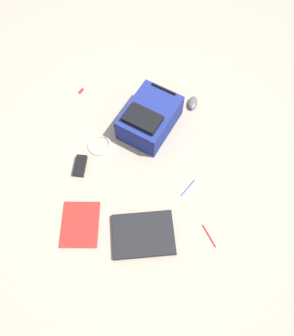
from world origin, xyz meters
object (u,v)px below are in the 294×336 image
object	(u,v)px
book_red	(80,224)
usb_stick	(81,91)
pen_black	(188,188)
pen_blue	(209,236)
computer_mouse	(193,103)
backpack	(149,118)
power_brick	(80,166)
cable_coil	(100,145)
laptop	(143,234)

from	to	relation	value
book_red	usb_stick	distance (m)	0.96
pen_black	pen_blue	distance (m)	0.31
computer_mouse	pen_blue	xyz separation A→B (m)	(0.25, -0.87, -0.02)
book_red	pen_blue	world-z (taller)	book_red
backpack	computer_mouse	distance (m)	0.35
book_red	power_brick	world-z (taller)	power_brick
book_red	cable_coil	distance (m)	0.52
computer_mouse	pen_black	distance (m)	0.62
cable_coil	pen_black	bearing A→B (deg)	-14.80
usb_stick	cable_coil	bearing A→B (deg)	-56.94
usb_stick	pen_blue	bearing A→B (deg)	-38.37
backpack	usb_stick	distance (m)	0.56
laptop	usb_stick	bearing A→B (deg)	126.61
computer_mouse	pen_black	size ratio (longest dim) A/B	0.81
book_red	pen_black	distance (m)	0.67
pen_blue	book_red	bearing A→B (deg)	-171.97
cable_coil	usb_stick	world-z (taller)	cable_coil
backpack	book_red	size ratio (longest dim) A/B	1.46
laptop	book_red	bearing A→B (deg)	-176.43
pen_black	power_brick	bearing A→B (deg)	-178.77
book_red	cable_coil	xyz separation A→B (m)	(-0.04, 0.52, 0.00)
pen_blue	pen_black	bearing A→B (deg)	122.66
backpack	usb_stick	world-z (taller)	backpack
book_red	cable_coil	bearing A→B (deg)	94.71
laptop	computer_mouse	xyz separation A→B (m)	(0.11, 0.95, 0.00)
cable_coil	pen_black	world-z (taller)	cable_coil
usb_stick	power_brick	bearing A→B (deg)	-72.08
laptop	cable_coil	bearing A→B (deg)	129.16
backpack	power_brick	size ratio (longest dim) A/B	3.26
backpack	computer_mouse	world-z (taller)	backpack
laptop	book_red	world-z (taller)	laptop
laptop	cable_coil	world-z (taller)	laptop
cable_coil	laptop	bearing A→B (deg)	-50.84
laptop	pen_black	distance (m)	0.39
cable_coil	pen_black	size ratio (longest dim) A/B	1.12
power_brick	computer_mouse	bearing A→B (deg)	46.50
book_red	pen_black	bearing A→B (deg)	33.17
backpack	computer_mouse	xyz separation A→B (m)	(0.25, 0.23, -0.07)
backpack	book_red	distance (m)	0.78
computer_mouse	usb_stick	bearing A→B (deg)	-175.40
power_brick	pen_black	size ratio (longest dim) A/B	1.04
cable_coil	usb_stick	distance (m)	0.46
backpack	pen_blue	xyz separation A→B (m)	(0.49, -0.64, -0.09)
backpack	computer_mouse	bearing A→B (deg)	43.47
book_red	pen_blue	xyz separation A→B (m)	(0.73, 0.10, -0.00)
computer_mouse	cable_coil	bearing A→B (deg)	-139.25
laptop	pen_black	world-z (taller)	laptop
pen_blue	usb_stick	size ratio (longest dim) A/B	3.05
computer_mouse	pen_blue	world-z (taller)	computer_mouse
power_brick	usb_stick	bearing A→B (deg)	107.92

